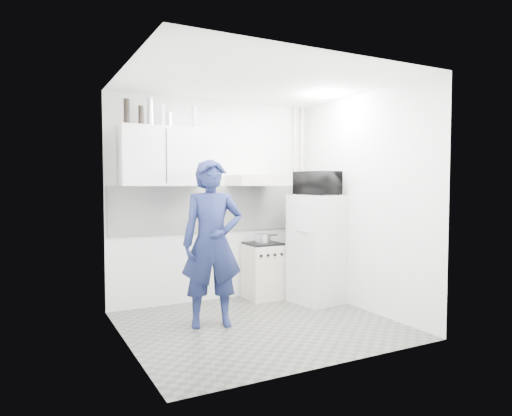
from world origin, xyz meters
name	(u,v)px	position (x,y,z in m)	size (l,w,h in m)	color
floor	(260,325)	(0.00, 0.00, 0.00)	(2.80, 2.80, 0.00)	#55544E
ceiling	(260,81)	(0.00, 0.00, 2.60)	(2.80, 2.80, 0.00)	white
wall_back	(215,201)	(0.00, 1.25, 1.30)	(2.80, 2.80, 0.00)	white
wall_left	(126,208)	(-1.40, 0.00, 1.30)	(2.60, 2.60, 0.00)	white
wall_right	(362,202)	(1.40, 0.00, 1.30)	(2.60, 2.60, 0.00)	white
person	(212,243)	(-0.46, 0.23, 0.89)	(0.65, 0.43, 1.78)	#171F46
stove	(263,271)	(0.58, 1.00, 0.36)	(0.45, 0.45, 0.72)	beige
fridge	(317,249)	(1.10, 0.50, 0.69)	(0.57, 0.57, 1.38)	white
stove_top	(263,244)	(0.58, 1.00, 0.73)	(0.43, 0.43, 0.03)	black
saucepan	(263,238)	(0.58, 1.01, 0.80)	(0.20, 0.20, 0.11)	silver
microwave	(318,183)	(1.10, 0.50, 1.53)	(0.37, 0.55, 0.30)	black
bottle_a	(127,112)	(-1.16, 1.07, 2.35)	(0.07, 0.07, 0.30)	black
bottle_b	(141,116)	(-1.00, 1.07, 2.32)	(0.06, 0.06, 0.23)	black
bottle_c	(150,112)	(-0.88, 1.07, 2.37)	(0.08, 0.08, 0.33)	silver
bottle_d	(162,116)	(-0.74, 1.07, 2.33)	(0.06, 0.06, 0.27)	#B2B7BC
canister_a	(169,120)	(-0.66, 1.07, 2.29)	(0.07, 0.07, 0.18)	silver
bottle_e	(194,118)	(-0.34, 1.07, 2.34)	(0.07, 0.07, 0.28)	#B2B7BC
upper_cabinet	(162,157)	(-0.75, 1.07, 1.85)	(1.00, 0.35, 0.70)	white
range_hood	(254,180)	(0.45, 1.00, 1.57)	(0.60, 0.50, 0.14)	beige
backsplash	(216,209)	(0.00, 1.24, 1.20)	(2.74, 0.03, 0.60)	white
pipe_a	(302,200)	(1.30, 1.17, 1.30)	(0.05, 0.05, 2.60)	beige
pipe_b	(295,200)	(1.18, 1.17, 1.30)	(0.04, 0.04, 2.60)	beige
ceiling_spot_fixture	(326,96)	(1.00, 0.20, 2.57)	(0.10, 0.10, 0.02)	white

